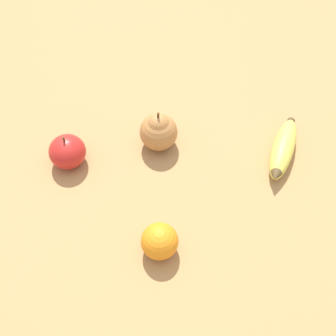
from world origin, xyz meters
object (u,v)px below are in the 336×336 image
pear (159,131)px  apple (67,152)px  orange (160,241)px  banana (283,149)px

pear → apple: pear is taller
orange → pear: pear is taller
orange → banana: bearing=-109.6°
banana → apple: apple is taller
apple → orange: bearing=163.5°
banana → pear: pear is taller
pear → apple: bearing=44.1°
banana → pear: 0.26m
pear → apple: size_ratio=1.22×
banana → orange: (0.11, 0.32, 0.01)m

